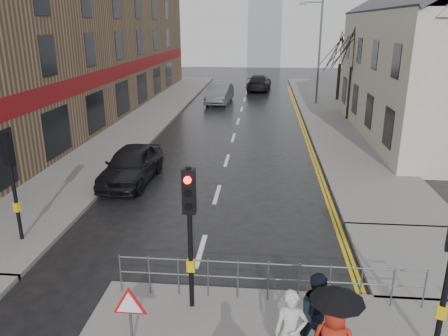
% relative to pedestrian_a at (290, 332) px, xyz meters
% --- Properties ---
extents(ground, '(120.00, 120.00, 0.00)m').
position_rel_pedestrian_a_xyz_m(ground, '(-2.34, 1.58, -0.98)').
color(ground, black).
rests_on(ground, ground).
extents(left_pavement, '(4.00, 44.00, 0.14)m').
position_rel_pedestrian_a_xyz_m(left_pavement, '(-8.84, 24.58, -0.91)').
color(left_pavement, '#605E5B').
rests_on(left_pavement, ground).
extents(right_pavement, '(4.00, 40.00, 0.14)m').
position_rel_pedestrian_a_xyz_m(right_pavement, '(4.16, 26.58, -0.91)').
color(right_pavement, '#605E5B').
rests_on(right_pavement, ground).
extents(pavement_bridge_right, '(4.00, 4.20, 0.14)m').
position_rel_pedestrian_a_xyz_m(pavement_bridge_right, '(4.16, 4.58, -0.91)').
color(pavement_bridge_right, '#605E5B').
rests_on(pavement_bridge_right, ground).
extents(building_left_terrace, '(8.00, 42.00, 10.00)m').
position_rel_pedestrian_a_xyz_m(building_left_terrace, '(-14.34, 23.58, 4.02)').
color(building_left_terrace, '#81674A').
rests_on(building_left_terrace, ground).
extents(church_tower, '(5.00, 5.00, 18.00)m').
position_rel_pedestrian_a_xyz_m(church_tower, '(-0.84, 63.58, 8.02)').
color(church_tower, gray).
rests_on(church_tower, ground).
extents(traffic_signal_near_left, '(0.28, 0.27, 3.40)m').
position_rel_pedestrian_a_xyz_m(traffic_signal_near_left, '(-2.14, 1.77, 1.48)').
color(traffic_signal_near_left, black).
rests_on(traffic_signal_near_left, near_pavement).
extents(traffic_signal_far_left, '(0.34, 0.33, 3.40)m').
position_rel_pedestrian_a_xyz_m(traffic_signal_far_left, '(-7.84, 4.58, 1.48)').
color(traffic_signal_far_left, black).
rests_on(traffic_signal_far_left, left_pavement).
extents(guard_railing_front, '(7.14, 0.04, 1.00)m').
position_rel_pedestrian_a_xyz_m(guard_railing_front, '(-0.39, 2.18, -0.12)').
color(guard_railing_front, '#595B5E').
rests_on(guard_railing_front, near_pavement).
extents(warning_sign, '(0.80, 0.07, 1.35)m').
position_rel_pedestrian_a_xyz_m(warning_sign, '(-3.14, 0.37, 0.07)').
color(warning_sign, '#595B5E').
rests_on(warning_sign, near_pavement).
extents(street_lamp, '(1.83, 0.25, 8.00)m').
position_rel_pedestrian_a_xyz_m(street_lamp, '(3.48, 29.58, 3.73)').
color(street_lamp, '#595B5E').
rests_on(street_lamp, right_pavement).
extents(tree_near, '(2.40, 2.40, 6.58)m').
position_rel_pedestrian_a_xyz_m(tree_near, '(5.16, 23.58, 4.16)').
color(tree_near, black).
rests_on(tree_near, right_pavement).
extents(tree_far, '(2.40, 2.40, 5.64)m').
position_rel_pedestrian_a_xyz_m(tree_far, '(5.66, 31.58, 3.45)').
color(tree_far, black).
rests_on(tree_far, right_pavement).
extents(pedestrian_a, '(0.62, 0.42, 1.67)m').
position_rel_pedestrian_a_xyz_m(pedestrian_a, '(0.00, 0.00, 0.00)').
color(pedestrian_a, '#B8B9B4').
rests_on(pedestrian_a, near_pavement).
extents(pedestrian_b, '(0.95, 0.80, 1.77)m').
position_rel_pedestrian_a_xyz_m(pedestrian_b, '(0.56, 0.46, 0.05)').
color(pedestrian_b, black).
rests_on(pedestrian_b, near_pavement).
extents(pedestrian_with_umbrella, '(0.96, 0.96, 2.00)m').
position_rel_pedestrian_a_xyz_m(pedestrian_with_umbrella, '(0.74, -0.23, 0.27)').
color(pedestrian_with_umbrella, '#AE2614').
rests_on(pedestrian_with_umbrella, near_pavement).
extents(car_parked, '(2.02, 4.57, 1.53)m').
position_rel_pedestrian_a_xyz_m(car_parked, '(-6.06, 10.16, -0.21)').
color(car_parked, black).
rests_on(car_parked, ground).
extents(car_mid, '(2.10, 4.96, 1.59)m').
position_rel_pedestrian_a_xyz_m(car_mid, '(-4.33, 29.59, -0.18)').
color(car_mid, '#515356').
rests_on(car_mid, ground).
extents(car_far, '(2.55, 5.48, 1.55)m').
position_rel_pedestrian_a_xyz_m(car_far, '(-1.16, 37.31, -0.20)').
color(car_far, black).
rests_on(car_far, ground).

